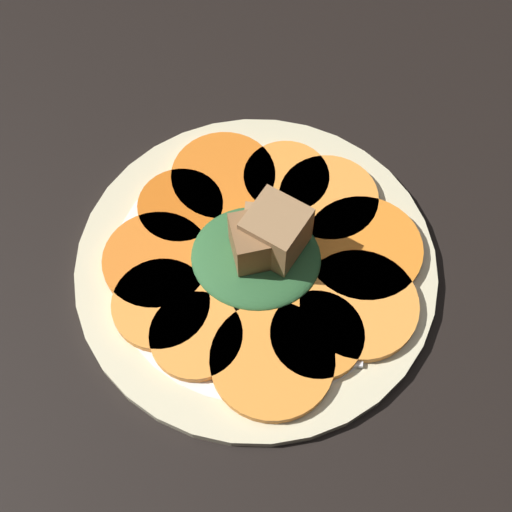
{
  "coord_description": "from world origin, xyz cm",
  "views": [
    {
      "loc": [
        3.29,
        -26.82,
        54.89
      ],
      "look_at": [
        0.0,
        0.0,
        4.1
      ],
      "focal_mm": 50.0,
      "sensor_mm": 36.0,
      "label": 1
    }
  ],
  "objects": [
    {
      "name": "carrot_slice_3",
      "position": [
        -3.77,
        -7.19,
        3.51
      ],
      "size": [
        7.25,
        7.25,
        0.81
      ],
      "primitive_type": "cylinder",
      "color": "orange",
      "rests_on": "plate"
    },
    {
      "name": "center_pile",
      "position": [
        0.49,
        0.3,
        5.39
      ],
      "size": [
        10.58,
        9.52,
        5.95
      ],
      "color": "#2D6033",
      "rests_on": "plate"
    },
    {
      "name": "carrot_slice_4",
      "position": [
        2.28,
        -8.43,
        3.51
      ],
      "size": [
        9.56,
        9.56,
        0.81
      ],
      "primitive_type": "cylinder",
      "color": "orange",
      "rests_on": "plate"
    },
    {
      "name": "carrot_slice_1",
      "position": [
        -8.03,
        -1.07,
        3.51
      ],
      "size": [
        8.82,
        8.82,
        0.81
      ],
      "primitive_type": "cylinder",
      "color": "orange",
      "rests_on": "plate"
    },
    {
      "name": "carrot_slice_10",
      "position": [
        -3.81,
        7.76,
        3.51
      ],
      "size": [
        9.07,
        9.07,
        0.81
      ],
      "primitive_type": "cylinder",
      "color": "orange",
      "rests_on": "plate"
    },
    {
      "name": "carrot_slice_0",
      "position": [
        -6.98,
        4.26,
        3.51
      ],
      "size": [
        7.28,
        7.28,
        0.81
      ],
      "primitive_type": "cylinder",
      "color": "orange",
      "rests_on": "plate"
    },
    {
      "name": "fork",
      "position": [
        -0.27,
        -7.2,
        3.3
      ],
      "size": [
        18.0,
        2.54,
        0.4
      ],
      "rotation": [
        0.0,
        0.0,
        -0.04
      ],
      "color": "silver",
      "rests_on": "plate"
    },
    {
      "name": "carrot_slice_6",
      "position": [
        8.55,
        -3.01,
        3.51
      ],
      "size": [
        9.44,
        9.44,
        0.81
      ],
      "primitive_type": "cylinder",
      "color": "#F9963A",
      "rests_on": "plate"
    },
    {
      "name": "carrot_slice_9",
      "position": [
        1.64,
        8.26,
        3.51
      ],
      "size": [
        7.45,
        7.45,
        0.81
      ],
      "primitive_type": "cylinder",
      "color": "orange",
      "rests_on": "plate"
    },
    {
      "name": "carrot_slice_5",
      "position": [
        5.49,
        -6.0,
        3.51
      ],
      "size": [
        7.31,
        7.31,
        0.81
      ],
      "primitive_type": "cylinder",
      "color": "orange",
      "rests_on": "plate"
    },
    {
      "name": "carrot_slice_8",
      "position": [
        5.42,
        6.6,
        3.51
      ],
      "size": [
        8.51,
        8.51,
        0.81
      ],
      "primitive_type": "cylinder",
      "color": "#F99438",
      "rests_on": "plate"
    },
    {
      "name": "carrot_slice_2",
      "position": [
        -6.95,
        -4.9,
        3.51
      ],
      "size": [
        7.8,
        7.8,
        0.81
      ],
      "primitive_type": "cylinder",
      "color": "orange",
      "rests_on": "plate"
    },
    {
      "name": "carrot_slice_7",
      "position": [
        8.65,
        2.08,
        3.51
      ],
      "size": [
        9.72,
        9.72,
        0.81
      ],
      "primitive_type": "cylinder",
      "color": "orange",
      "rests_on": "plate"
    },
    {
      "name": "table_slab",
      "position": [
        0.0,
        0.0,
        1.0
      ],
      "size": [
        120.0,
        120.0,
        2.0
      ],
      "primitive_type": "cube",
      "color": "black",
      "rests_on": "ground"
    },
    {
      "name": "plate",
      "position": [
        0.0,
        0.0,
        2.52
      ],
      "size": [
        29.78,
        29.78,
        1.05
      ],
      "color": "beige",
      "rests_on": "table_slab"
    }
  ]
}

